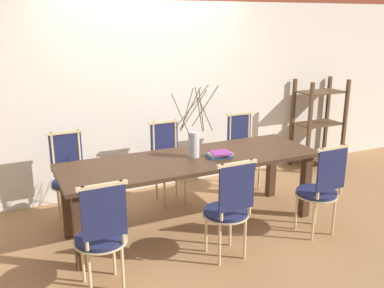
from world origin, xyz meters
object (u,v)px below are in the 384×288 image
Objects in this scene: chair_far_center at (243,149)px; vase_centerpiece at (194,142)px; book_stack at (220,155)px; dining_table at (192,167)px; shelving_rack at (318,124)px; chair_near_center at (321,188)px.

vase_centerpiece reaches higher than chair_far_center.
vase_centerpiece is 0.30m from book_stack.
dining_table is at bearing -137.18° from vase_centerpiece.
chair_far_center is 1.32× the size of vase_centerpiece.
dining_table is 3.63× the size of vase_centerpiece.
chair_near_center is at bearing -130.36° from shelving_rack.
chair_far_center is 1.47m from shelving_rack.
book_stack is at bearing -19.07° from dining_table.
dining_table is 2.76× the size of chair_near_center.
vase_centerpiece is at bearing 33.46° from chair_far_center.
shelving_rack reaches higher than chair_near_center.
chair_far_center is (0.00, 1.44, 0.00)m from chair_near_center.
dining_table is at bearing 146.17° from chair_near_center.
chair_far_center is (1.08, 0.72, -0.15)m from dining_table.
chair_far_center is at bearing -170.16° from shelving_rack.
dining_table is 2.76× the size of chair_far_center.
shelving_rack reaches higher than chair_far_center.
chair_far_center is at bearing 33.46° from vase_centerpiece.
chair_far_center is 0.75× the size of shelving_rack.
book_stack is (0.24, -0.13, -0.13)m from vase_centerpiece.
vase_centerpiece is 2.86× the size of book_stack.
chair_near_center is at bearing -36.02° from vase_centerpiece.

